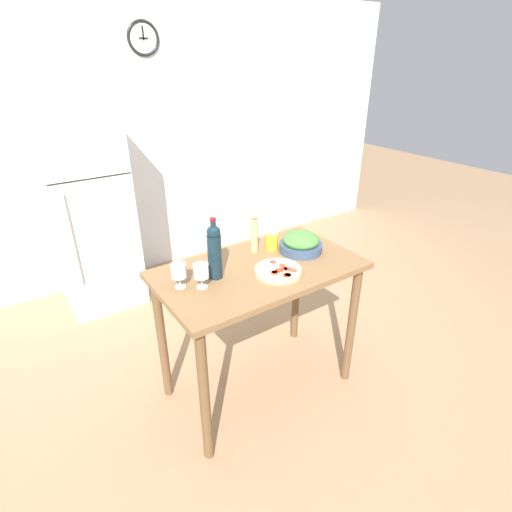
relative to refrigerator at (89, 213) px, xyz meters
name	(u,v)px	position (x,y,z in m)	size (l,w,h in m)	color
ground_plane	(259,384)	(0.56, -1.74, -0.85)	(14.00, 14.00, 0.00)	#9E7A56
wall_back	(131,144)	(0.56, 0.37, 0.45)	(6.40, 0.08, 2.60)	silver
refrigerator	(89,213)	(0.00, 0.00, 0.00)	(0.62, 0.67, 1.70)	white
prep_counter	(259,288)	(0.56, -1.74, -0.06)	(1.21, 0.69, 0.93)	brown
wine_bottle	(214,250)	(0.29, -1.70, 0.25)	(0.08, 0.08, 0.36)	#142833
wine_glass_near	(201,272)	(0.17, -1.75, 0.18)	(0.08, 0.08, 0.14)	silver
wine_glass_far	(179,271)	(0.08, -1.68, 0.18)	(0.08, 0.08, 0.14)	silver
pepper_mill	(254,233)	(0.65, -1.55, 0.21)	(0.05, 0.05, 0.26)	tan
salad_bowl	(301,243)	(0.90, -1.71, 0.14)	(0.27, 0.27, 0.13)	#384C6B
homemade_pizza	(278,271)	(0.60, -1.86, 0.10)	(0.27, 0.27, 0.03)	#DBC189
salt_canister	(272,240)	(0.76, -1.59, 0.15)	(0.08, 0.08, 0.13)	yellow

